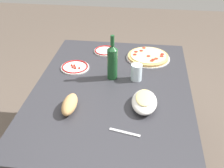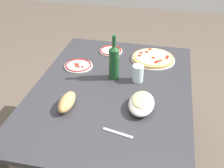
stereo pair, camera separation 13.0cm
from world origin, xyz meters
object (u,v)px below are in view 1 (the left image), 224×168
(water_glass, at_px, (136,72))
(side_plate_near, at_px, (105,51))
(pepperoni_pizza, at_px, (148,57))
(dining_table, at_px, (112,101))
(baked_pasta_dish, at_px, (144,101))
(wine_bottle, at_px, (112,61))
(bread_loaf, at_px, (70,104))
(side_plate_far, at_px, (75,67))

(water_glass, bearing_deg, side_plate_near, 34.73)
(side_plate_near, bearing_deg, water_glass, -145.27)
(pepperoni_pizza, distance_m, side_plate_near, 0.36)
(dining_table, xyz_separation_m, pepperoni_pizza, (0.45, -0.23, 0.12))
(baked_pasta_dish, xyz_separation_m, wine_bottle, (0.30, 0.23, 0.09))
(bread_loaf, bearing_deg, baked_pasta_dish, -79.15)
(baked_pasta_dish, xyz_separation_m, side_plate_far, (0.40, 0.52, -0.03))
(water_glass, bearing_deg, pepperoni_pizza, -13.23)
(water_glass, bearing_deg, side_plate_far, 77.64)
(side_plate_near, bearing_deg, dining_table, -166.82)
(side_plate_far, bearing_deg, pepperoni_pizza, -67.13)
(side_plate_far, bearing_deg, baked_pasta_dish, -127.49)
(dining_table, relative_size, bread_loaf, 7.20)
(dining_table, height_order, side_plate_far, side_plate_far)
(dining_table, distance_m, side_plate_far, 0.39)
(wine_bottle, distance_m, side_plate_near, 0.42)
(baked_pasta_dish, distance_m, bread_loaf, 0.44)
(water_glass, height_order, bread_loaf, water_glass)
(side_plate_near, bearing_deg, bread_loaf, 173.01)
(dining_table, xyz_separation_m, side_plate_far, (0.22, 0.30, 0.11))
(wine_bottle, relative_size, water_glass, 2.74)
(pepperoni_pizza, distance_m, water_glass, 0.34)
(pepperoni_pizza, xyz_separation_m, water_glass, (-0.32, 0.08, 0.04))
(dining_table, bearing_deg, baked_pasta_dish, -128.98)
(pepperoni_pizza, distance_m, baked_pasta_dish, 0.62)
(pepperoni_pizza, height_order, baked_pasta_dish, baked_pasta_dish)
(dining_table, height_order, baked_pasta_dish, baked_pasta_dish)
(bread_loaf, bearing_deg, side_plate_far, 10.27)
(pepperoni_pizza, bearing_deg, baked_pasta_dish, 178.78)
(pepperoni_pizza, xyz_separation_m, wine_bottle, (-0.32, 0.24, 0.11))
(water_glass, relative_size, bread_loaf, 0.59)
(pepperoni_pizza, relative_size, water_glass, 2.95)
(water_glass, bearing_deg, bread_loaf, 135.93)
(dining_table, bearing_deg, water_glass, -50.80)
(wine_bottle, xyz_separation_m, side_plate_far, (0.10, 0.29, -0.12))
(side_plate_far, height_order, bread_loaf, bread_loaf)
(baked_pasta_dish, relative_size, bread_loaf, 1.22)
(dining_table, relative_size, baked_pasta_dish, 5.89)
(dining_table, xyz_separation_m, baked_pasta_dish, (-0.17, -0.21, 0.15))
(water_glass, xyz_separation_m, side_plate_near, (0.39, 0.27, -0.05))
(baked_pasta_dish, relative_size, water_glass, 2.09)
(dining_table, distance_m, bread_loaf, 0.36)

